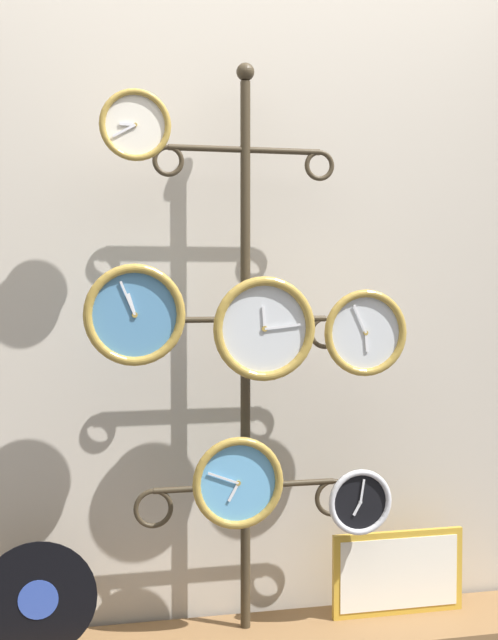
{
  "coord_description": "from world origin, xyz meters",
  "views": [
    {
      "loc": [
        -0.66,
        -2.38,
        1.2
      ],
      "look_at": [
        0.0,
        0.36,
        1.07
      ],
      "focal_mm": 50.0,
      "sensor_mm": 36.0,
      "label": 1
    }
  ],
  "objects": [
    {
      "name": "shop_wall",
      "position": [
        0.0,
        0.57,
        1.4
      ],
      "size": [
        4.4,
        0.04,
        2.8
      ],
      "color": "#BCB2A3",
      "rests_on": "ground_plane"
    },
    {
      "name": "display_stand",
      "position": [
        -0.0,
        0.41,
        0.58
      ],
      "size": [
        0.73,
        0.38,
        1.89
      ],
      "color": "#382D1E",
      "rests_on": "ground_plane"
    },
    {
      "name": "clock_top_left",
      "position": [
        -0.36,
        0.32,
        1.66
      ],
      "size": [
        0.22,
        0.04,
        0.22
      ],
      "color": "silver"
    },
    {
      "name": "clock_middle_left",
      "position": [
        -0.37,
        0.3,
        1.09
      ],
      "size": [
        0.31,
        0.04,
        0.31
      ],
      "color": "#4C84B2"
    },
    {
      "name": "clock_middle_center",
      "position": [
        0.03,
        0.3,
        1.04
      ],
      "size": [
        0.33,
        0.04,
        0.33
      ],
      "color": "silver"
    },
    {
      "name": "clock_middle_right",
      "position": [
        0.38,
        0.32,
        1.03
      ],
      "size": [
        0.28,
        0.04,
        0.28
      ],
      "color": "silver"
    },
    {
      "name": "clock_bottom_center",
      "position": [
        -0.05,
        0.31,
        0.56
      ],
      "size": [
        0.29,
        0.04,
        0.29
      ],
      "color": "#60A8DB"
    },
    {
      "name": "clock_bottom_right",
      "position": [
        0.35,
        0.3,
        0.48
      ],
      "size": [
        0.21,
        0.04,
        0.21
      ],
      "color": "black"
    },
    {
      "name": "vinyl_record",
      "position": [
        -0.66,
        0.33,
        0.24
      ],
      "size": [
        0.35,
        0.01,
        0.35
      ],
      "color": "black",
      "rests_on": "low_shelf"
    },
    {
      "name": "picture_frame",
      "position": [
        0.53,
        0.4,
        0.2
      ],
      "size": [
        0.46,
        0.02,
        0.29
      ],
      "color": "gold",
      "rests_on": "low_shelf"
    }
  ]
}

